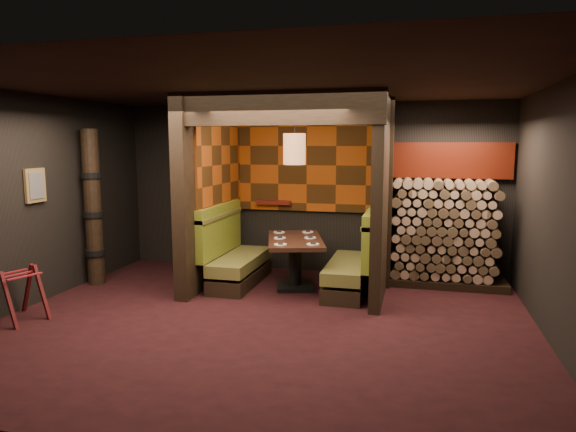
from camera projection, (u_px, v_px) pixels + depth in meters
The scene contains 23 objects.
floor at pixel (262, 324), 6.27m from camera, with size 6.50×5.50×0.02m, color black.
ceiling at pixel (260, 84), 5.86m from camera, with size 6.50×5.50×0.02m, color black.
wall_back at pixel (309, 188), 8.72m from camera, with size 6.50×0.02×2.85m, color black.
wall_front at pixel (139, 258), 3.42m from camera, with size 6.50×0.02×2.85m, color black.
wall_left at pixel (28, 201), 6.86m from camera, with size 0.02×5.50×2.85m, color black.
wall_right at pixel (564, 218), 5.27m from camera, with size 0.02×5.50×2.85m, color black.
partition_left at pixel (210, 192), 7.98m from camera, with size 0.20×2.20×2.85m, color black.
partition_right at pixel (382, 196), 7.38m from camera, with size 0.15×2.10×2.85m, color black.
header_beam at pixel (275, 108), 6.57m from camera, with size 2.85×0.18×0.44m, color black.
tapa_back_panel at pixel (307, 165), 8.62m from camera, with size 2.40×0.06×1.55m, color #913B0C.
tapa_side_panel at pixel (220, 165), 8.06m from camera, with size 0.04×1.85×1.45m, color #913B0C.
lacquer_shelf at pixel (273, 202), 8.79m from camera, with size 0.60×0.12×0.07m, color #54140F.
booth_bench_left at pixel (234, 258), 8.03m from camera, with size 0.68×1.60×1.14m.
booth_bench_right at pixel (355, 265), 7.57m from camera, with size 0.68×1.60×1.14m.
dining_table at pixel (295, 254), 7.73m from camera, with size 1.17×1.62×0.77m.
place_settings at pixel (295, 238), 7.70m from camera, with size 0.90×1.27×0.03m.
pendant_lamp at pixel (294, 149), 7.46m from camera, with size 0.33×0.33×0.98m.
framed_picture at pixel (35, 185), 6.92m from camera, with size 0.05×0.36×0.46m.
luggage_rack at pixel (19, 292), 6.36m from camera, with size 0.77×0.65×0.71m.
totem_column at pixel (93, 209), 7.90m from camera, with size 0.31×0.31×2.40m.
firewood_stack at pixel (449, 233), 7.85m from camera, with size 1.73×0.70×1.64m.
mosaic_header at pixel (451, 160), 8.01m from camera, with size 1.83×0.10×0.56m, color maroon.
bay_front_post at pixel (390, 195), 7.61m from camera, with size 0.08×0.08×2.85m, color black.
Camera 1 is at (1.78, -5.76, 2.18)m, focal length 32.00 mm.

